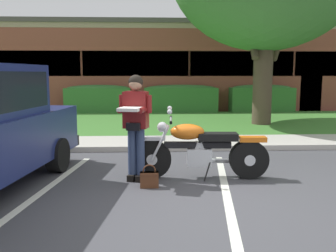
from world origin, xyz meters
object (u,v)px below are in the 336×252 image
Objects in this scene: rider_person at (136,119)px; hedge_center_left at (181,98)px; hedge_center_right at (261,98)px; brick_building at (179,68)px; motorcycle at (206,150)px; hedge_left at (98,98)px; handbag at (149,178)px.

rider_person reaches higher than hedge_center_left.
rider_person is 0.62× the size of hedge_center_right.
brick_building is (0.41, 6.31, 1.41)m from hedge_center_left.
rider_person is 10.47m from hedge_center_left.
motorcycle is 0.08× the size of brick_building.
hedge_left reaches higher than motorcycle.
rider_person is at bearing -96.78° from brick_building.
rider_person is at bearing 118.82° from handbag.
motorcycle is 16.66m from brick_building.
brick_building is at bearing 57.69° from hedge_left.
hedge_center_right is at bearing 65.30° from handbag.
rider_person is at bearing -79.02° from hedge_left.
handbag is (-0.93, -0.48, -0.34)m from motorcycle.
handbag is at bearing -97.21° from hedge_center_left.
brick_building reaches higher than hedge_left.
motorcycle is 10.73m from hedge_left.
hedge_left and hedge_center_left have the same top height.
handbag is at bearing -61.18° from rider_person.
hedge_center_right is (5.15, 10.34, -0.36)m from rider_person.
hedge_left reaches higher than handbag.
handbag is 11.82m from hedge_center_right.
rider_person is 0.61× the size of hedge_left.
hedge_left is at bearing 101.69° from handbag.
rider_person is at bearing -116.47° from hedge_center_right.
hedge_center_left and hedge_center_right have the same top height.
brick_building is at bearing 86.30° from hedge_center_left.
hedge_center_right is at bearing 0.00° from hedge_left.
rider_person is 0.54× the size of hedge_center_left.
hedge_center_left reaches higher than motorcycle.
motorcycle is at bearing -72.91° from hedge_left.
brick_building is (1.77, 17.04, 1.92)m from handbag.
hedge_left is 0.88× the size of hedge_center_left.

